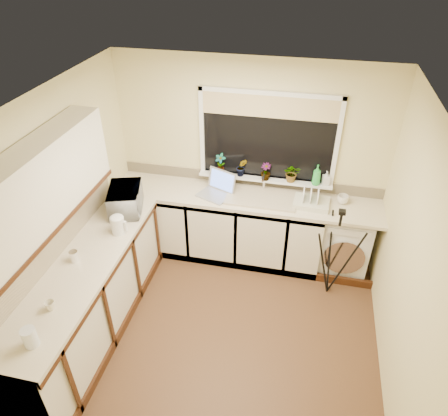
# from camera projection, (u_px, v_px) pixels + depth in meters

# --- Properties ---
(floor) EXTENTS (3.20, 3.20, 0.00)m
(floor) POSITION_uv_depth(u_px,v_px,m) (223.00, 326.00, 4.45)
(floor) COLOR #543521
(floor) RESTS_ON ground
(ceiling) EXTENTS (3.20, 3.20, 0.00)m
(ceiling) POSITION_uv_depth(u_px,v_px,m) (223.00, 106.00, 3.07)
(ceiling) COLOR white
(ceiling) RESTS_ON ground
(wall_back) EXTENTS (3.20, 0.00, 3.20)m
(wall_back) POSITION_uv_depth(u_px,v_px,m) (250.00, 160.00, 4.97)
(wall_back) COLOR beige
(wall_back) RESTS_ON ground
(wall_front) EXTENTS (3.20, 0.00, 3.20)m
(wall_front) POSITION_uv_depth(u_px,v_px,m) (170.00, 383.00, 2.55)
(wall_front) COLOR beige
(wall_front) RESTS_ON ground
(wall_left) EXTENTS (0.00, 3.00, 3.00)m
(wall_left) POSITION_uv_depth(u_px,v_px,m) (63.00, 214.00, 4.04)
(wall_left) COLOR beige
(wall_left) RESTS_ON ground
(wall_right) EXTENTS (0.00, 3.00, 3.00)m
(wall_right) POSITION_uv_depth(u_px,v_px,m) (409.00, 261.00, 3.48)
(wall_right) COLOR beige
(wall_right) RESTS_ON ground
(base_cabinet_back) EXTENTS (2.55, 0.60, 0.86)m
(base_cabinet_back) POSITION_uv_depth(u_px,v_px,m) (218.00, 225.00, 5.23)
(base_cabinet_back) COLOR silver
(base_cabinet_back) RESTS_ON floor
(base_cabinet_left) EXTENTS (0.54, 2.40, 0.86)m
(base_cabinet_left) POSITION_uv_depth(u_px,v_px,m) (92.00, 299.00, 4.20)
(base_cabinet_left) COLOR silver
(base_cabinet_left) RESTS_ON floor
(worktop_back) EXTENTS (3.20, 0.60, 0.04)m
(worktop_back) POSITION_uv_depth(u_px,v_px,m) (245.00, 198.00, 4.92)
(worktop_back) COLOR beige
(worktop_back) RESTS_ON base_cabinet_back
(worktop_left) EXTENTS (0.60, 2.40, 0.04)m
(worktop_left) POSITION_uv_depth(u_px,v_px,m) (83.00, 265.00, 3.94)
(worktop_left) COLOR beige
(worktop_left) RESTS_ON base_cabinet_left
(upper_cabinet) EXTENTS (0.28, 1.90, 0.70)m
(upper_cabinet) POSITION_uv_depth(u_px,v_px,m) (36.00, 190.00, 3.33)
(upper_cabinet) COLOR silver
(upper_cabinet) RESTS_ON wall_left
(splashback_left) EXTENTS (0.02, 2.40, 0.45)m
(splashback_left) POSITION_uv_depth(u_px,v_px,m) (50.00, 241.00, 3.86)
(splashback_left) COLOR beige
(splashback_left) RESTS_ON wall_left
(splashback_back) EXTENTS (3.20, 0.02, 0.14)m
(splashback_back) POSITION_uv_depth(u_px,v_px,m) (249.00, 179.00, 5.10)
(splashback_back) COLOR beige
(splashback_back) RESTS_ON wall_back
(window_glass) EXTENTS (1.50, 0.02, 1.00)m
(window_glass) POSITION_uv_depth(u_px,v_px,m) (268.00, 137.00, 4.74)
(window_glass) COLOR black
(window_glass) RESTS_ON wall_back
(window_blind) EXTENTS (1.50, 0.02, 0.25)m
(window_blind) POSITION_uv_depth(u_px,v_px,m) (270.00, 107.00, 4.51)
(window_blind) COLOR tan
(window_blind) RESTS_ON wall_back
(windowsill) EXTENTS (1.60, 0.14, 0.03)m
(windowsill) POSITION_uv_depth(u_px,v_px,m) (265.00, 179.00, 4.99)
(windowsill) COLOR white
(windowsill) RESTS_ON wall_back
(sink) EXTENTS (0.82, 0.46, 0.03)m
(sink) POSITION_uv_depth(u_px,v_px,m) (261.00, 197.00, 4.87)
(sink) COLOR tan
(sink) RESTS_ON worktop_back
(faucet) EXTENTS (0.03, 0.03, 0.24)m
(faucet) POSITION_uv_depth(u_px,v_px,m) (264.00, 182.00, 4.95)
(faucet) COLOR silver
(faucet) RESTS_ON worktop_back
(washing_machine) EXTENTS (0.57, 0.55, 0.80)m
(washing_machine) POSITION_uv_depth(u_px,v_px,m) (344.00, 241.00, 5.01)
(washing_machine) COLOR silver
(washing_machine) RESTS_ON floor
(laptop) EXTENTS (0.47, 0.45, 0.27)m
(laptop) POSITION_uv_depth(u_px,v_px,m) (218.00, 188.00, 4.92)
(laptop) COLOR #A3A4AB
(laptop) RESTS_ON worktop_back
(kettle) EXTENTS (0.14, 0.14, 0.19)m
(kettle) POSITION_uv_depth(u_px,v_px,m) (118.00, 225.00, 4.28)
(kettle) COLOR white
(kettle) RESTS_ON worktop_left
(dish_rack) EXTENTS (0.42, 0.32, 0.06)m
(dish_rack) POSITION_uv_depth(u_px,v_px,m) (311.00, 203.00, 4.74)
(dish_rack) COLOR beige
(dish_rack) RESTS_ON worktop_back
(tripod) EXTENTS (0.71, 0.71, 1.15)m
(tripod) POSITION_uv_depth(u_px,v_px,m) (334.00, 254.00, 4.55)
(tripod) COLOR black
(tripod) RESTS_ON floor
(glass_jug) EXTENTS (0.11, 0.11, 0.16)m
(glass_jug) POSITION_uv_depth(u_px,v_px,m) (30.00, 337.00, 3.13)
(glass_jug) COLOR silver
(glass_jug) RESTS_ON worktop_left
(steel_jar) EXTENTS (0.08, 0.08, 0.11)m
(steel_jar) POSITION_uv_depth(u_px,v_px,m) (74.00, 256.00, 3.94)
(steel_jar) COLOR white
(steel_jar) RESTS_ON worktop_left
(microwave) EXTENTS (0.47, 0.58, 0.28)m
(microwave) POSITION_uv_depth(u_px,v_px,m) (126.00, 200.00, 4.60)
(microwave) COLOR silver
(microwave) RESTS_ON worktop_left
(plant_a) EXTENTS (0.15, 0.12, 0.26)m
(plant_a) POSITION_uv_depth(u_px,v_px,m) (220.00, 164.00, 5.00)
(plant_a) COLOR #999999
(plant_a) RESTS_ON windowsill
(plant_b) EXTENTS (0.14, 0.12, 0.23)m
(plant_b) POSITION_uv_depth(u_px,v_px,m) (242.00, 167.00, 4.95)
(plant_b) COLOR #999999
(plant_b) RESTS_ON windowsill
(plant_c) EXTENTS (0.13, 0.13, 0.21)m
(plant_c) POSITION_uv_depth(u_px,v_px,m) (266.00, 172.00, 4.89)
(plant_c) COLOR #999999
(plant_c) RESTS_ON windowsill
(plant_d) EXTENTS (0.22, 0.19, 0.22)m
(plant_d) POSITION_uv_depth(u_px,v_px,m) (292.00, 173.00, 4.85)
(plant_d) COLOR #999999
(plant_d) RESTS_ON windowsill
(soap_bottle_green) EXTENTS (0.11, 0.11, 0.25)m
(soap_bottle_green) POSITION_uv_depth(u_px,v_px,m) (317.00, 175.00, 4.78)
(soap_bottle_green) COLOR green
(soap_bottle_green) RESTS_ON windowsill
(soap_bottle_clear) EXTENTS (0.09, 0.10, 0.17)m
(soap_bottle_clear) POSITION_uv_depth(u_px,v_px,m) (326.00, 178.00, 4.80)
(soap_bottle_clear) COLOR #999999
(soap_bottle_clear) RESTS_ON windowsill
(cup_back) EXTENTS (0.17, 0.17, 0.10)m
(cup_back) POSITION_uv_depth(u_px,v_px,m) (343.00, 199.00, 4.76)
(cup_back) COLOR silver
(cup_back) RESTS_ON worktop_back
(cup_left) EXTENTS (0.10, 0.10, 0.08)m
(cup_left) POSITION_uv_depth(u_px,v_px,m) (50.00, 305.00, 3.45)
(cup_left) COLOR beige
(cup_left) RESTS_ON worktop_left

